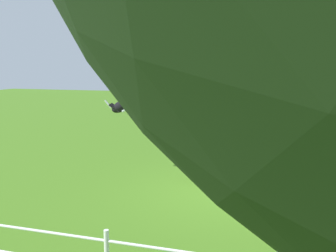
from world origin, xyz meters
The scene contains 5 objects.
ground_plane centered at (0.00, 0.00, 0.00)m, with size 60.00×60.00×0.00m, color #46771C.
person centered at (0.54, -0.67, 0.70)m, with size 0.65×0.66×1.29m.
dog centered at (3.01, -0.92, 1.76)m, with size 0.98×0.40×0.53m.
frisbee_flying centered at (2.66, -0.96, 2.04)m, with size 0.23×0.23×0.02m, color red.
frisbee_held centered at (0.88, -0.50, 0.61)m, with size 0.27×0.27×0.02m, color yellow.
Camera 1 is at (-0.90, 8.11, 2.82)m, focal length 39.99 mm.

